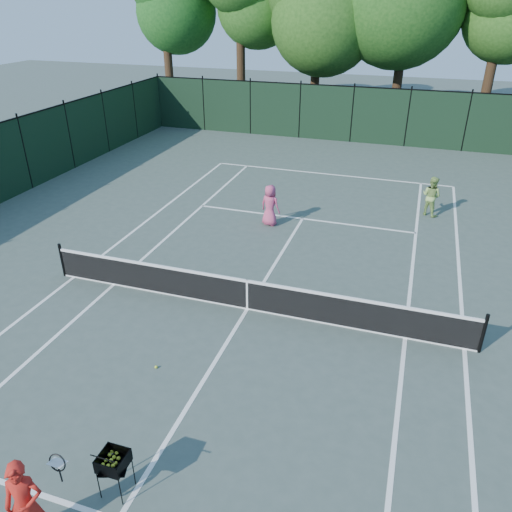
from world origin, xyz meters
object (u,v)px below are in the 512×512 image
(loose_ball_midcourt, at_px, (156,367))
(ball_hopper, at_px, (113,461))
(coach, at_px, (26,504))
(player_green, at_px, (431,196))
(player_pink, at_px, (270,205))

(loose_ball_midcourt, bearing_deg, ball_hopper, -73.34)
(coach, relative_size, player_green, 1.06)
(player_pink, xyz_separation_m, ball_hopper, (0.74, -11.42, -0.03))
(player_green, relative_size, ball_hopper, 1.75)
(player_green, bearing_deg, player_pink, 57.99)
(player_pink, distance_m, ball_hopper, 11.45)
(player_green, height_order, ball_hopper, player_green)
(coach, distance_m, loose_ball_midcourt, 4.21)
(coach, distance_m, player_pink, 12.55)
(player_green, distance_m, ball_hopper, 14.98)
(coach, bearing_deg, loose_ball_midcourt, 68.17)
(coach, relative_size, ball_hopper, 1.85)
(loose_ball_midcourt, bearing_deg, player_pink, 88.92)
(coach, bearing_deg, player_green, 46.47)
(coach, xyz_separation_m, loose_ball_midcourt, (-0.13, 4.14, -0.77))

